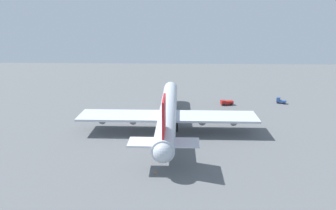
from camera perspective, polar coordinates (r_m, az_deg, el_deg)
name	(u,v)px	position (r m, az deg, el deg)	size (l,w,h in m)	color
ground_plane	(168,128)	(109.16, 0.00, -4.08)	(288.53, 288.53, 0.00)	slate
cargo_airplane	(168,111)	(106.61, -0.01, -1.15)	(72.13, 57.71, 17.94)	silver
maintenance_van	(227,102)	(137.85, 10.37, 0.45)	(3.29, 5.55, 2.12)	#B21E19
fuel_truck	(281,101)	(146.52, 19.38, 0.71)	(3.51, 4.26, 2.47)	#2D5193
cargo_container_fore	(249,115)	(123.19, 14.23, -1.81)	(2.86, 3.11, 1.66)	#999EA8
safety_cone_nose	(167,102)	(140.03, -0.13, 0.62)	(0.48, 0.48, 0.68)	orange
safety_cone_tail	(156,173)	(79.44, -2.19, -11.91)	(0.42, 0.42, 0.60)	orange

